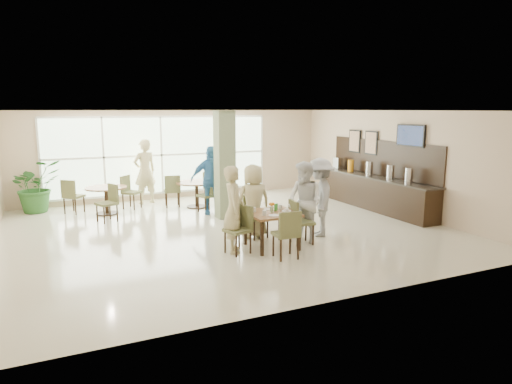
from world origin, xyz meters
name	(u,v)px	position (x,y,z in m)	size (l,w,h in m)	color
ground	(228,230)	(0.00, 0.00, 0.00)	(10.00, 10.00, 0.00)	beige
room_shell	(227,159)	(0.00, 0.00, 1.70)	(10.00, 10.00, 10.00)	white
window_bank	(162,155)	(-0.50, 4.46, 1.40)	(7.00, 0.04, 7.00)	silver
column	(225,165)	(0.40, 1.20, 1.40)	(0.45, 0.45, 2.80)	#5F6B4A
main_table	(272,216)	(0.33, -1.69, 0.66)	(0.99, 0.99, 0.75)	brown
round_table_left	(106,193)	(-2.40, 2.94, 0.57)	(1.11, 1.11, 0.75)	brown
round_table_right	(197,187)	(0.11, 2.78, 0.59)	(1.18, 1.18, 0.75)	brown
chairs_main_table	(270,225)	(0.30, -1.69, 0.47)	(2.02, 2.03, 0.95)	#585F34
chairs_table_left	(104,197)	(-2.45, 2.93, 0.47)	(2.19, 2.01, 0.95)	#585F34
chairs_table_right	(197,191)	(0.14, 2.81, 0.47)	(1.87, 1.88, 0.95)	#585F34
tabletop_clutter	(273,209)	(0.35, -1.71, 0.81)	(0.77, 0.75, 0.21)	white
buffet_counter	(373,189)	(4.70, 0.51, 0.55)	(0.64, 4.70, 1.95)	black
wall_tv	(411,136)	(4.94, -0.60, 2.15)	(0.06, 1.00, 0.58)	black
framed_art_a	(371,143)	(4.95, 1.00, 1.85)	(0.05, 0.55, 0.70)	black
framed_art_b	(355,141)	(4.95, 1.80, 1.85)	(0.05, 0.55, 0.70)	black
potted_plant	(36,186)	(-4.14, 4.02, 0.73)	(1.31, 1.31, 1.46)	#2A5E25
teen_left	(234,209)	(-0.48, -1.63, 0.87)	(0.64, 0.42, 1.75)	tan
teen_far	(253,201)	(0.31, -0.81, 0.82)	(0.81, 0.44, 1.65)	tan
teen_right	(305,202)	(1.16, -1.61, 0.87)	(0.85, 0.66, 1.74)	white
teen_standing	(320,197)	(1.73, -1.30, 0.88)	(1.14, 0.66, 1.77)	#9A9A9D
adult_a	(211,180)	(0.22, 1.82, 0.93)	(1.09, 0.62, 1.86)	teal
adult_b	(226,179)	(1.03, 2.77, 0.78)	(1.45, 0.62, 1.56)	white
adult_standing	(145,172)	(-1.15, 3.92, 0.98)	(0.71, 0.47, 1.96)	tan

